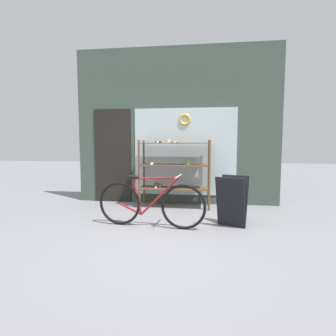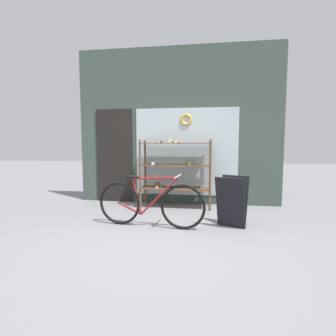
# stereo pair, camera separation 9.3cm
# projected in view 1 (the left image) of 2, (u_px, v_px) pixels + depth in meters

# --- Properties ---
(ground_plane) EXTENTS (30.00, 30.00, 0.00)m
(ground_plane) POSITION_uv_depth(u_px,v_px,m) (159.00, 241.00, 3.59)
(ground_plane) COLOR gray
(storefront_facade) EXTENTS (4.47, 0.13, 3.42)m
(storefront_facade) POSITION_uv_depth(u_px,v_px,m) (174.00, 129.00, 5.77)
(storefront_facade) COLOR #3D4C42
(storefront_facade) RESTS_ON ground_plane
(display_case) EXTENTS (1.47, 0.48, 1.42)m
(display_case) POSITION_uv_depth(u_px,v_px,m) (175.00, 167.00, 5.47)
(display_case) COLOR brown
(display_case) RESTS_ON ground_plane
(bicycle) EXTENTS (1.77, 0.46, 0.84)m
(bicycle) POSITION_uv_depth(u_px,v_px,m) (150.00, 204.00, 4.17)
(bicycle) COLOR black
(bicycle) RESTS_ON ground_plane
(sandwich_board) EXTENTS (0.56, 0.52, 0.81)m
(sandwich_board) POSITION_uv_depth(u_px,v_px,m) (232.00, 201.00, 4.19)
(sandwich_board) COLOR black
(sandwich_board) RESTS_ON ground_plane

